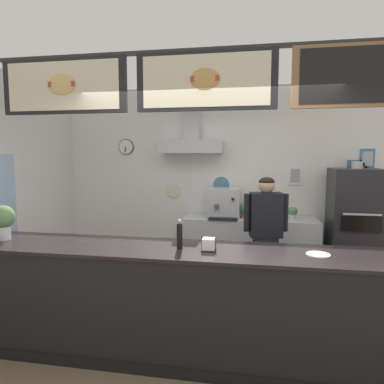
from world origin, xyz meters
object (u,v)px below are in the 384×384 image
potted_basil (293,212)px  basil_vase (3,220)px  espresso_machine (224,203)px  pepper_grinder (180,234)px  potted_oregano (264,209)px  pizza_oven (354,229)px  shop_worker (265,237)px  potted_rosemary (245,210)px  napkin_holder (209,245)px  condiment_plate (318,255)px

potted_basil → basil_vase: bearing=-144.0°
espresso_machine → pepper_grinder: bearing=-95.7°
espresso_machine → potted_oregano: espresso_machine is taller
espresso_machine → potted_oregano: size_ratio=2.03×
basil_vase → potted_oregano: bearing=39.7°
pizza_oven → shop_worker: (-1.23, -0.86, 0.03)m
shop_worker → potted_rosemary: 1.02m
shop_worker → napkin_holder: size_ratio=12.06×
napkin_holder → pepper_grinder: bearing=179.0°
espresso_machine → potted_basil: 1.00m
potted_oregano → pepper_grinder: size_ratio=0.93×
potted_oregano → basil_vase: 3.39m
potted_rosemary → basil_vase: size_ratio=0.62×
pizza_oven → espresso_machine: 1.84m
pizza_oven → potted_rosemary: (-1.52, 0.10, 0.21)m
pizza_oven → potted_oregano: size_ratio=7.08×
potted_oregano → potted_basil: size_ratio=1.41×
potted_basil → napkin_holder: napkin_holder is taller
pizza_oven → basil_vase: size_ratio=5.17×
shop_worker → potted_oregano: size_ratio=6.38×
espresso_machine → pepper_grinder: espresso_machine is taller
napkin_holder → basil_vase: size_ratio=0.39×
shop_worker → basil_vase: (-2.60, -1.21, 0.35)m
potted_oregano → condiment_plate: potted_oregano is taller
pepper_grinder → napkin_holder: bearing=-1.0°
pepper_grinder → condiment_plate: 1.21m
potted_oregano → condiment_plate: size_ratio=1.26×
pizza_oven → pepper_grinder: (-2.03, -2.09, 0.32)m
espresso_machine → napkin_holder: bearing=-88.7°
potted_rosemary → pizza_oven: bearing=-3.7°
potted_oregano → espresso_machine: bearing=-179.1°
napkin_holder → potted_basil: bearing=66.8°
potted_oregano → napkin_holder: bearing=-103.7°
pizza_oven → napkin_holder: bearing=-130.2°
shop_worker → pepper_grinder: shop_worker is taller
pepper_grinder → basil_vase: (-1.80, 0.02, 0.06)m
espresso_machine → condiment_plate: bearing=-65.6°
espresso_machine → pepper_grinder: 2.18m
shop_worker → napkin_holder: (-0.53, -1.23, 0.20)m
pizza_oven → espresso_machine: (-1.82, 0.08, 0.31)m
pepper_grinder → basil_vase: bearing=179.5°
potted_basil → pepper_grinder: pepper_grinder is taller
pizza_oven → pepper_grinder: 2.93m
espresso_machine → potted_rosemary: 0.32m
potted_basil → basil_vase: size_ratio=0.52×
shop_worker → potted_oregano: 0.97m
pizza_oven → napkin_holder: size_ratio=13.39×
potted_rosemary → pepper_grinder: bearing=-103.3°
potted_basil → pepper_grinder: size_ratio=0.66×
condiment_plate → potted_basil: bearing=89.6°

